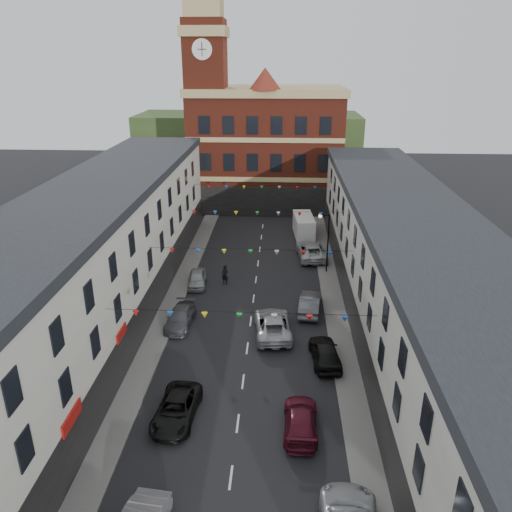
% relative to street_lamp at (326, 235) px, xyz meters
% --- Properties ---
extents(ground, '(160.00, 160.00, 0.00)m').
position_rel_street_lamp_xyz_m(ground, '(-6.55, -14.00, -3.90)').
color(ground, black).
rests_on(ground, ground).
extents(pavement_left, '(1.80, 64.00, 0.15)m').
position_rel_street_lamp_xyz_m(pavement_left, '(-13.45, -12.00, -3.83)').
color(pavement_left, '#605E5B').
rests_on(pavement_left, ground).
extents(pavement_right, '(1.80, 64.00, 0.15)m').
position_rel_street_lamp_xyz_m(pavement_right, '(0.35, -12.00, -3.83)').
color(pavement_right, '#605E5B').
rests_on(pavement_right, ground).
extents(terrace_left, '(8.40, 56.00, 10.70)m').
position_rel_street_lamp_xyz_m(terrace_left, '(-18.33, -13.00, 1.44)').
color(terrace_left, beige).
rests_on(terrace_left, ground).
extents(terrace_right, '(8.40, 56.00, 9.70)m').
position_rel_street_lamp_xyz_m(terrace_right, '(5.23, -13.00, 0.95)').
color(terrace_right, beige).
rests_on(terrace_right, ground).
extents(civic_building, '(20.60, 13.30, 18.50)m').
position_rel_street_lamp_xyz_m(civic_building, '(-6.55, 23.95, 4.23)').
color(civic_building, maroon).
rests_on(civic_building, ground).
extents(clock_tower, '(5.60, 5.60, 30.00)m').
position_rel_street_lamp_xyz_m(clock_tower, '(-14.05, 21.00, 11.03)').
color(clock_tower, maroon).
rests_on(clock_tower, ground).
extents(distant_hill, '(40.00, 14.00, 10.00)m').
position_rel_street_lamp_xyz_m(distant_hill, '(-10.55, 48.00, 1.10)').
color(distant_hill, '#314B23').
rests_on(distant_hill, ground).
extents(street_lamp, '(1.10, 0.36, 6.00)m').
position_rel_street_lamp_xyz_m(street_lamp, '(0.00, 0.00, 0.00)').
color(street_lamp, black).
rests_on(street_lamp, ground).
extents(car_left_c, '(2.55, 4.99, 1.35)m').
position_rel_street_lamp_xyz_m(car_left_c, '(-10.15, -21.74, -3.23)').
color(car_left_c, black).
rests_on(car_left_c, ground).
extents(car_left_d, '(2.05, 4.66, 1.33)m').
position_rel_street_lamp_xyz_m(car_left_d, '(-12.05, -10.89, -3.24)').
color(car_left_d, '#484951').
rests_on(car_left_d, ground).
extents(car_left_e, '(1.96, 4.08, 1.34)m').
position_rel_street_lamp_xyz_m(car_left_e, '(-11.92, -3.48, -3.23)').
color(car_left_e, '#9FA4A8').
rests_on(car_left_e, ground).
extents(car_right_c, '(2.04, 4.74, 1.36)m').
position_rel_street_lamp_xyz_m(car_right_c, '(-2.95, -22.30, -3.22)').
color(car_right_c, '#4D0F1E').
rests_on(car_right_c, ground).
extents(car_right_d, '(2.27, 4.71, 1.55)m').
position_rel_street_lamp_xyz_m(car_right_d, '(-1.05, -15.45, -3.13)').
color(car_right_d, black).
rests_on(car_right_d, ground).
extents(car_right_e, '(2.13, 4.84, 1.55)m').
position_rel_street_lamp_xyz_m(car_right_e, '(-1.77, -8.11, -3.13)').
color(car_right_e, '#55585E').
rests_on(car_right_e, ground).
extents(car_right_f, '(3.32, 6.18, 1.65)m').
position_rel_street_lamp_xyz_m(car_right_f, '(-1.05, 3.86, -3.08)').
color(car_right_f, '#B8BBBD').
rests_on(car_right_f, ground).
extents(moving_car, '(3.17, 5.95, 1.59)m').
position_rel_street_lamp_xyz_m(moving_car, '(-4.75, -11.79, -3.11)').
color(moving_car, '#B5B7BD').
rests_on(moving_car, ground).
extents(white_van, '(2.52, 5.58, 2.40)m').
position_rel_street_lamp_xyz_m(white_van, '(-1.60, 10.85, -2.70)').
color(white_van, white).
rests_on(white_van, ground).
extents(pedestrian, '(0.82, 0.70, 1.89)m').
position_rel_street_lamp_xyz_m(pedestrian, '(-9.36, -3.12, -2.96)').
color(pedestrian, black).
rests_on(pedestrian, ground).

